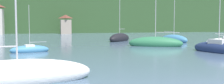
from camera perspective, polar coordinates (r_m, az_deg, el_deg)
name	(u,v)px	position (r m, az deg, el deg)	size (l,w,h in m)	color
wooded_hillside	(103,14)	(140.32, -2.01, 6.34)	(352.00, 74.41, 55.46)	#2D4C28
shore_building_central	(66,25)	(87.46, -10.43, 3.89)	(3.64, 4.07, 6.50)	gray
sailboat_far_0	(174,39)	(48.18, 13.82, 0.56)	(3.18, 7.28, 9.34)	teal
sailboat_mid_1	(219,49)	(31.33, 22.98, -1.37)	(3.71, 7.29, 10.26)	navy
sailboat_far_2	(120,38)	(48.97, 1.74, 0.81)	(6.81, 7.41, 12.12)	black
sailboat_mid_4	(30,50)	(30.77, -18.11, -1.67)	(4.61, 2.33, 5.73)	teal
sailboat_near_7	(17,75)	(14.86, -20.60, -7.06)	(8.48, 3.21, 10.70)	white
sailboat_mid_8	(155,43)	(37.59, 9.77, -0.26)	(8.03, 5.90, 10.43)	#2D754C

